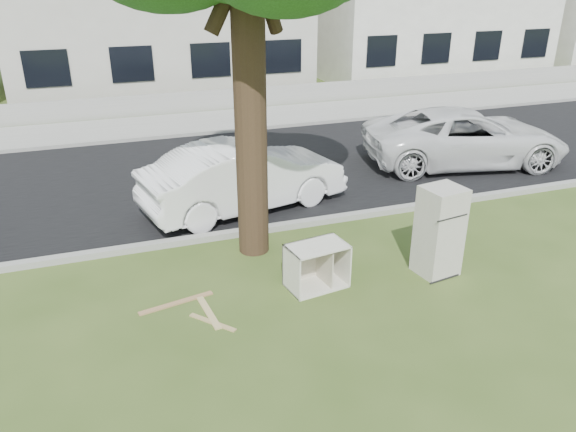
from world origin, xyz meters
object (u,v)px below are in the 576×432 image
object	(u,v)px
car_right	(465,137)
car_center	(244,176)
cabinet	(317,266)
fridge	(439,231)

from	to	relation	value
car_right	car_center	bearing A→B (deg)	110.58
cabinet	car_center	bearing A→B (deg)	85.84
fridge	car_center	xyz separation A→B (m)	(-2.30, 3.69, -0.05)
cabinet	car_right	xyz separation A→B (m)	(5.86, 4.42, 0.35)
fridge	car_right	bearing A→B (deg)	41.77
fridge	cabinet	distance (m)	2.10
fridge	car_right	world-z (taller)	fridge
fridge	cabinet	bearing A→B (deg)	164.60
fridge	cabinet	xyz separation A→B (m)	(-2.05, 0.23, -0.39)
cabinet	car_center	world-z (taller)	car_center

